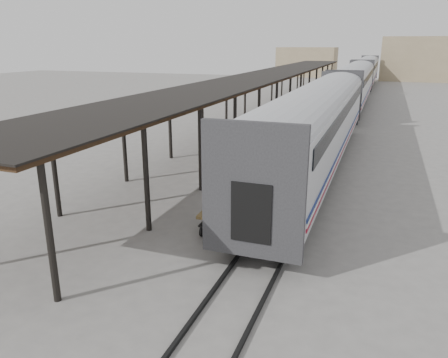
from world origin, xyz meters
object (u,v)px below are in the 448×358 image
baggage_cart (223,212)px  pedestrian (260,131)px  luggage_tug (274,123)px  porter (217,187)px

baggage_cart → pedestrian: (-2.68, 14.87, 0.17)m
luggage_tug → porter: bearing=-82.2°
baggage_cart → pedestrian: 15.12m
porter → luggage_tug: bearing=36.7°
pedestrian → luggage_tug: bearing=-104.8°
luggage_tug → porter: size_ratio=0.87×
luggage_tug → porter: 19.96m
porter → pedestrian: (-2.68, 15.52, -1.00)m
pedestrian → baggage_cart: bearing=85.1°
luggage_tug → porter: porter is taller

